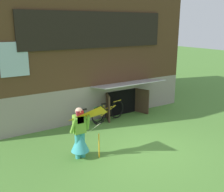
{
  "coord_description": "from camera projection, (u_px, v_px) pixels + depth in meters",
  "views": [
    {
      "loc": [
        -4.93,
        -5.83,
        3.72
      ],
      "look_at": [
        -0.34,
        1.4,
        1.39
      ],
      "focal_mm": 42.52,
      "sensor_mm": 36.0,
      "label": 1
    }
  ],
  "objects": [
    {
      "name": "kite",
      "position": [
        101.0,
        121.0,
        7.04
      ],
      "size": [
        0.95,
        1.04,
        1.5
      ],
      "color": "orange",
      "rests_on": "ground_plane"
    },
    {
      "name": "bicycle_green",
      "position": [
        89.0,
        117.0,
        9.96
      ],
      "size": [
        1.53,
        0.34,
        0.71
      ],
      "rotation": [
        0.0,
        0.0,
        0.19
      ],
      "color": "black",
      "rests_on": "ground_plane"
    },
    {
      "name": "person",
      "position": [
        80.0,
        137.0,
        7.48
      ],
      "size": [
        0.6,
        0.52,
        1.51
      ],
      "rotation": [
        0.0,
        0.0,
        -0.2
      ],
      "color": "teal",
      "rests_on": "ground_plane"
    },
    {
      "name": "ground_plane",
      "position": [
        145.0,
        147.0,
        8.28
      ],
      "size": [
        60.0,
        60.0,
        0.0
      ],
      "primitive_type": "plane",
      "color": "#4C7F33"
    },
    {
      "name": "log_house",
      "position": [
        68.0,
        45.0,
        12.22
      ],
      "size": [
        8.57,
        6.58,
        5.52
      ],
      "color": "gray",
      "rests_on": "ground_plane"
    },
    {
      "name": "bicycle_yellow",
      "position": [
        108.0,
        112.0,
        10.41
      ],
      "size": [
        1.69,
        0.41,
        0.78
      ],
      "rotation": [
        0.0,
        0.0,
        0.21
      ],
      "color": "black",
      "rests_on": "ground_plane"
    }
  ]
}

